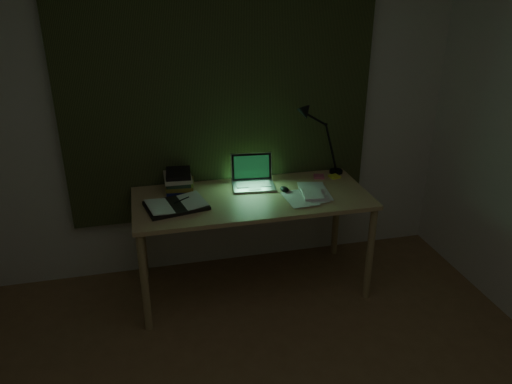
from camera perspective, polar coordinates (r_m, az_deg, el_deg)
wall_back at (r=3.63m, az=-4.14°, el=9.50°), size 3.50×0.00×2.50m
curtain at (r=3.54m, az=-4.13°, el=12.48°), size 2.20×0.06×2.00m
desk at (r=3.58m, az=-0.45°, el=-5.87°), size 1.61×0.71×0.74m
laptop at (r=3.52m, az=-0.26°, el=2.14°), size 0.33×0.36×0.21m
open_textbook at (r=3.30m, az=-9.12°, el=-1.46°), size 0.43×0.35×0.03m
book_stack at (r=3.53m, az=-8.85°, el=1.32°), size 0.19×0.23×0.15m
loose_papers at (r=3.45m, az=5.66°, el=-0.21°), size 0.36×0.38×0.02m
mouse at (r=3.49m, az=3.27°, el=0.32°), size 0.07×0.09×0.03m
sticky_yellow at (r=3.78m, az=8.96°, el=1.77°), size 0.08×0.08×0.01m
sticky_pink at (r=3.76m, az=7.20°, el=1.77°), size 0.09×0.09×0.02m
desk_lamp at (r=3.78m, az=9.39°, el=6.07°), size 0.40×0.33×0.55m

